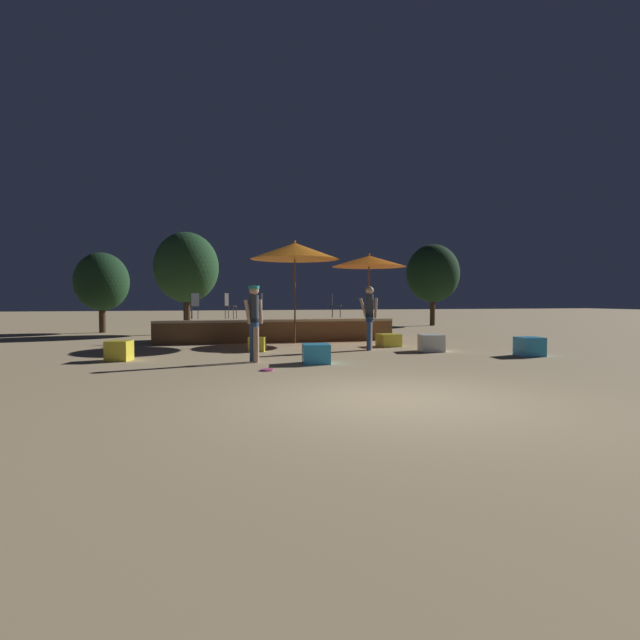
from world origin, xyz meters
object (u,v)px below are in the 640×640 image
object	(u,v)px
background_tree_0	(433,274)
background_tree_2	(186,268)
cube_seat_4	(257,344)
bistro_chair_0	(228,303)
cube_seat_5	(530,347)
cube_seat_0	(431,343)
patio_umbrella_1	(369,261)
patio_umbrella_0	(295,251)
cube_seat_3	(389,340)
background_tree_1	(102,282)
person_1	(370,315)
bistro_chair_3	(193,303)
cube_seat_2	(119,351)
bistro_chair_1	(334,303)
cube_seat_1	(316,354)
bistro_chair_2	(259,303)
frisbee_disc	(267,370)
person_0	(254,318)

from	to	relation	value
background_tree_0	background_tree_2	size ratio (longest dim) A/B	1.05
cube_seat_4	bistro_chair_0	xyz separation A→B (m)	(-0.47, 3.85, 1.12)
cube_seat_4	cube_seat_5	bearing A→B (deg)	-24.31
cube_seat_0	patio_umbrella_1	bearing A→B (deg)	98.47
patio_umbrella_0	patio_umbrella_1	world-z (taller)	patio_umbrella_0
background_tree_0	background_tree_2	xyz separation A→B (m)	(-13.23, -3.37, -0.09)
cube_seat_3	background_tree_0	xyz separation A→B (m)	(7.20, 10.81, 2.69)
patio_umbrella_0	background_tree_1	world-z (taller)	background_tree_1
background_tree_2	cube_seat_3	bearing A→B (deg)	-50.97
person_1	bistro_chair_3	xyz separation A→B (m)	(-4.84, 4.42, 0.30)
cube_seat_2	bistro_chair_1	xyz separation A→B (m)	(6.98, 5.47, 1.08)
background_tree_2	cube_seat_5	bearing A→B (deg)	-51.78
patio_umbrella_1	background_tree_2	distance (m)	8.24
bistro_chair_3	background_tree_2	world-z (taller)	background_tree_2
cube_seat_1	bistro_chair_2	xyz separation A→B (m)	(-0.38, 6.35, 1.10)
bistro_chair_1	frisbee_disc	distance (m)	9.01
cube_seat_1	bistro_chair_1	bearing A→B (deg)	70.29
cube_seat_0	background_tree_1	size ratio (longest dim) A/B	0.22
cube_seat_2	background_tree_0	xyz separation A→B (m)	(14.81, 12.48, 2.65)
cube_seat_0	background_tree_2	distance (m)	11.54
cube_seat_4	bistro_chair_1	distance (m)	5.57
cube_seat_3	cube_seat_4	bearing A→B (deg)	-174.77
cube_seat_1	bistro_chair_1	world-z (taller)	bistro_chair_1
bistro_chair_3	cube_seat_1	bearing A→B (deg)	69.91
patio_umbrella_0	cube_seat_4	distance (m)	3.90
cube_seat_1	cube_seat_4	size ratio (longest dim) A/B	1.24
patio_umbrella_1	bistro_chair_3	world-z (taller)	patio_umbrella_1
cube_seat_4	bistro_chair_1	xyz separation A→B (m)	(3.51, 4.18, 1.12)
cube_seat_3	cube_seat_0	bearing A→B (deg)	-70.84
cube_seat_5	person_1	size ratio (longest dim) A/B	0.35
person_0	bistro_chair_0	size ratio (longest dim) A/B	1.98
person_1	background_tree_0	size ratio (longest dim) A/B	0.41
person_1	background_tree_2	bearing A→B (deg)	61.23
patio_umbrella_1	background_tree_1	xyz separation A→B (m)	(-9.66, 7.32, -0.55)
cube_seat_1	background_tree_2	world-z (taller)	background_tree_2
cube_seat_3	cube_seat_2	bearing A→B (deg)	-167.60
cube_seat_0	background_tree_2	size ratio (longest dim) A/B	0.18
frisbee_disc	bistro_chair_1	bearing A→B (deg)	64.51
cube_seat_1	frisbee_disc	distance (m)	1.54
cube_seat_5	bistro_chair_1	bearing A→B (deg)	113.52
person_0	person_1	size ratio (longest dim) A/B	0.97
patio_umbrella_1	background_tree_1	bearing A→B (deg)	142.85
bistro_chair_0	bistro_chair_3	size ratio (longest dim) A/B	1.00
person_0	person_1	distance (m)	4.03
cube_seat_1	cube_seat_5	bearing A→B (deg)	0.15
bistro_chair_3	background_tree_1	world-z (taller)	background_tree_1
cube_seat_3	bistro_chair_1	xyz separation A→B (m)	(-0.64, 3.80, 1.13)
cube_seat_4	background_tree_2	world-z (taller)	background_tree_2
cube_seat_1	bistro_chair_0	distance (m)	7.09
cube_seat_5	frisbee_disc	size ratio (longest dim) A/B	2.34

